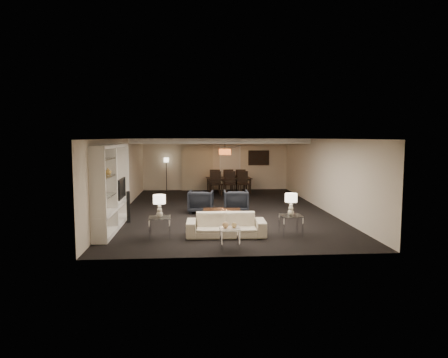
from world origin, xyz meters
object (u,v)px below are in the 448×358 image
table_lamp_right (291,204)px  chair_fl (215,180)px  chair_nr (244,183)px  floor_lamp (166,174)px  armchair_right (236,201)px  chair_nl (216,184)px  table_lamp_left (159,206)px  chair_nm (230,183)px  pendant_light (225,152)px  chair_fr (240,180)px  floor_speaker (128,207)px  side_table_right (291,225)px  side_table_left (160,227)px  chair_fm (228,180)px  coffee_table (222,216)px  vase_blue (103,194)px  sofa (226,225)px  marble_table (230,238)px  armchair_left (201,202)px  dining_table (229,186)px  vase_amber (108,171)px  television (118,188)px

table_lamp_right → chair_fl: size_ratio=0.55×
chair_nr → floor_lamp: floor_lamp is taller
armchair_right → chair_nl: 3.96m
table_lamp_left → chair_nm: size_ratio=0.55×
pendant_light → chair_fr: bearing=58.4°
floor_speaker → chair_fl: 7.27m
side_table_right → table_lamp_right: bearing=0.0°
side_table_left → chair_fm: size_ratio=0.53×
coffee_table → vase_blue: (-3.09, -1.66, 0.94)m
side_table_right → floor_lamp: size_ratio=0.35×
sofa → marble_table: sofa is taller
chair_nl → table_lamp_left: bearing=-111.2°
table_lamp_right → side_table_right: bearing=0.0°
armchair_left → chair_fl: bearing=-91.0°
side_table_right → chair_nl: (-1.55, 7.23, 0.27)m
dining_table → marble_table: bearing=-98.2°
chair_nm → chair_fr: same height
chair_nl → armchair_right: bearing=-90.3°
marble_table → vase_blue: 3.38m
marble_table → dining_table: size_ratio=0.23×
sofa → armchair_right: (0.60, 3.30, 0.08)m
armchair_left → armchair_right: (1.20, 0.00, 0.00)m
side_table_right → vase_amber: (-4.79, 0.61, 1.39)m
side_table_left → chair_nm: size_ratio=0.53×
armchair_left → chair_fr: (1.95, 5.23, 0.15)m
table_lamp_right → chair_nl: size_ratio=0.55×
coffee_table → vase_blue: vase_blue is taller
marble_table → chair_fr: size_ratio=0.44×
chair_fm → chair_nm: bearing=85.1°
armchair_left → chair_fm: 5.41m
television → dining_table: television is taller
side_table_right → floor_lamp: floor_lamp is taller
television → chair_nm: (3.81, 5.46, -0.52)m
coffee_table → vase_blue: 3.63m
floor_speaker → sofa: bearing=-42.3°
side_table_right → table_lamp_left: bearing=180.0°
side_table_left → chair_fr: bearing=70.3°
television → floor_speaker: (0.27, 0.11, -0.57)m
chair_nm → chair_nr: 0.60m
armchair_left → vase_amber: size_ratio=4.43×
floor_speaker → chair_fr: bearing=49.8°
table_lamp_left → floor_speaker: size_ratio=0.61×
coffee_table → side_table_right: bearing=-43.3°
vase_blue → vase_amber: 0.84m
chair_nm → floor_lamp: bearing=155.1°
sofa → armchair_right: bearing=81.7°
side_table_right → chair_nl: size_ratio=0.53×
coffee_table → chair_nm: chair_nm is taller
side_table_left → side_table_right: (3.40, 0.00, 0.00)m
chair_nl → dining_table: bearing=40.4°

